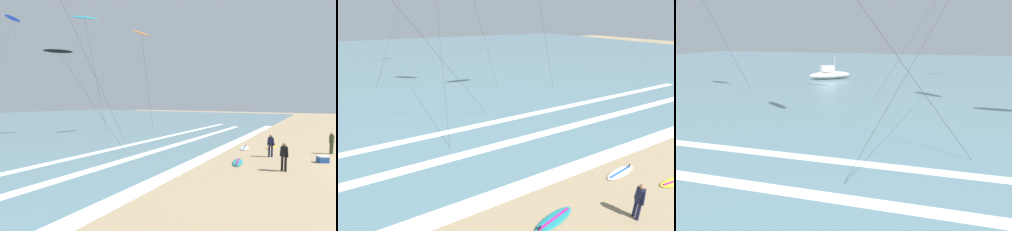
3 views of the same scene
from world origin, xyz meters
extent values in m
cube|color=white|center=(-1.91, 10.35, 0.01)|extent=(53.47, 1.00, 0.01)
cube|color=white|center=(-1.15, 14.53, 0.01)|extent=(44.76, 0.74, 0.01)
cube|color=white|center=(1.05, 17.97, 0.01)|extent=(46.88, 0.70, 0.01)
cylinder|color=black|center=(-1.69, 5.22, 0.41)|extent=(0.13, 0.13, 0.82)
cylinder|color=black|center=(-1.61, 5.40, 0.41)|extent=(0.13, 0.13, 0.82)
cylinder|color=black|center=(-1.65, 5.31, 1.11)|extent=(0.32, 0.32, 0.58)
cylinder|color=black|center=(-1.73, 5.14, 1.08)|extent=(0.14, 0.16, 0.56)
cylinder|color=black|center=(-1.58, 5.48, 1.08)|extent=(0.14, 0.16, 0.56)
sphere|color=#9E7051|center=(-1.65, 5.31, 1.49)|extent=(0.21, 0.21, 0.21)
cylinder|color=#141938|center=(1.73, 6.62, 0.41)|extent=(0.13, 0.13, 0.82)
cylinder|color=#141938|center=(1.67, 6.43, 0.41)|extent=(0.13, 0.13, 0.82)
cylinder|color=#141938|center=(1.70, 6.52, 1.11)|extent=(0.32, 0.32, 0.58)
cylinder|color=#141938|center=(1.75, 6.70, 1.08)|extent=(0.13, 0.15, 0.56)
cylinder|color=#141938|center=(1.64, 6.34, 1.08)|extent=(0.13, 0.15, 0.56)
sphere|color=#9E7051|center=(1.70, 6.52, 1.49)|extent=(0.21, 0.21, 0.21)
cylinder|color=#384223|center=(5.23, 2.78, 0.41)|extent=(0.13, 0.13, 0.82)
cylinder|color=#384223|center=(5.07, 2.90, 0.41)|extent=(0.13, 0.13, 0.82)
cylinder|color=#384223|center=(5.15, 2.84, 1.11)|extent=(0.32, 0.32, 0.58)
cylinder|color=#384223|center=(5.30, 2.73, 1.08)|extent=(0.16, 0.15, 0.56)
cylinder|color=#384223|center=(5.00, 2.95, 1.08)|extent=(0.16, 0.15, 0.56)
sphere|color=#9E7051|center=(5.15, 2.84, 1.49)|extent=(0.21, 0.21, 0.21)
ellipsoid|color=teal|center=(-1.23, 8.00, 0.04)|extent=(2.18, 0.99, 0.09)
cube|color=#BF198C|center=(-1.23, 8.00, 0.09)|extent=(1.77, 0.44, 0.01)
cube|color=black|center=(-2.03, 7.85, 0.17)|extent=(0.12, 0.04, 0.16)
ellipsoid|color=silver|center=(3.82, 8.86, 0.04)|extent=(2.15, 0.83, 0.09)
cube|color=#1959B2|center=(3.82, 8.86, 0.09)|extent=(1.78, 0.30, 0.01)
cube|color=black|center=(4.64, 8.95, 0.17)|extent=(0.12, 0.03, 0.16)
ellipsoid|color=yellow|center=(5.54, 7.01, 0.04)|extent=(2.16, 0.88, 0.09)
cube|color=#BF198C|center=(5.54, 7.01, 0.09)|extent=(1.78, 0.34, 0.01)
cube|color=black|center=(6.36, 6.90, 0.17)|extent=(0.12, 0.03, 0.16)
ellipsoid|color=orange|center=(7.16, 22.28, 12.22)|extent=(3.24, 0.97, 0.43)
cylinder|color=#333333|center=(9.42, 23.07, 6.11)|extent=(4.55, 1.59, 12.23)
ellipsoid|color=black|center=(0.86, 29.54, 9.75)|extent=(2.92, 2.69, 0.43)
cylinder|color=#333333|center=(-1.05, 22.65, 4.88)|extent=(3.84, 13.80, 9.77)
ellipsoid|color=blue|center=(2.30, 42.52, 16.24)|extent=(3.18, 2.22, 0.43)
cylinder|color=#333333|center=(-1.83, 37.46, 8.12)|extent=(8.29, 10.15, 16.26)
ellipsoid|color=#23A8C6|center=(2.29, 26.59, 13.47)|extent=(2.91, 2.70, 0.43)
cylinder|color=#333333|center=(4.48, 27.29, 6.73)|extent=(4.40, 1.43, 13.47)
cylinder|color=#333333|center=(-3.39, 18.97, 6.65)|extent=(9.83, 2.06, 13.30)
cube|color=#1E4C9E|center=(1.74, 3.42, 0.18)|extent=(0.69, 0.74, 0.36)
cube|color=silver|center=(1.74, 3.42, 0.40)|extent=(0.71, 0.76, 0.08)
camera|label=1|loc=(-16.30, 3.80, 3.85)|focal=25.69mm
camera|label=2|loc=(-6.68, 2.17, 7.52)|focal=27.07mm
camera|label=3|loc=(0.96, 3.97, 5.40)|focal=38.87mm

